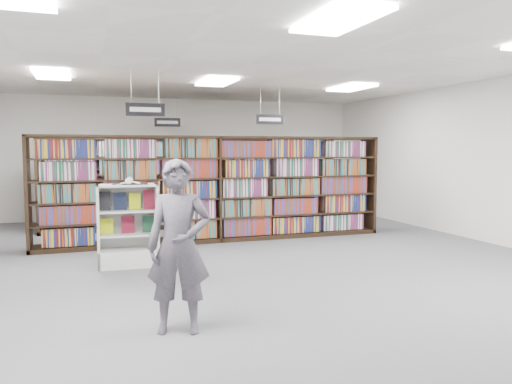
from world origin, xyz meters
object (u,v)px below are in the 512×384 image
object	(u,v)px
bookshelf_row_near	(217,189)
endcap_display	(128,238)
open_book	(130,182)
shopper	(179,246)

from	to	relation	value
bookshelf_row_near	endcap_display	xyz separation A→B (m)	(-1.88, -1.65, -0.60)
endcap_display	open_book	size ratio (longest dim) A/B	2.28
shopper	endcap_display	bearing A→B (deg)	109.67
open_book	endcap_display	bearing A→B (deg)	149.67
bookshelf_row_near	shopper	bearing A→B (deg)	-108.89
bookshelf_row_near	endcap_display	world-z (taller)	bookshelf_row_near
bookshelf_row_near	open_book	xyz separation A→B (m)	(-1.84, -1.68, 0.28)
endcap_display	shopper	size ratio (longest dim) A/B	0.74
bookshelf_row_near	open_book	size ratio (longest dim) A/B	12.31
bookshelf_row_near	open_book	world-z (taller)	bookshelf_row_near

